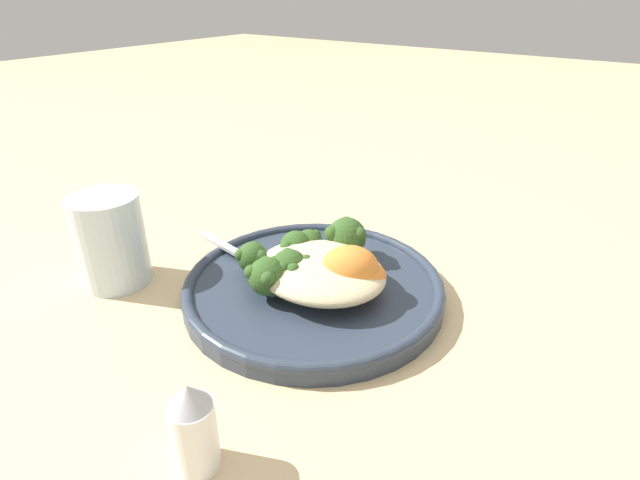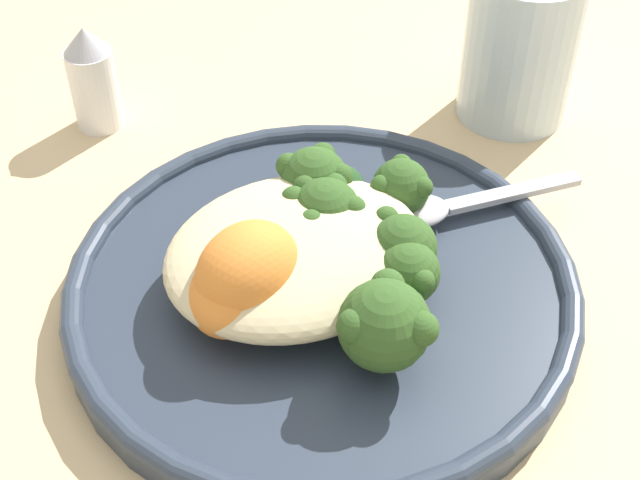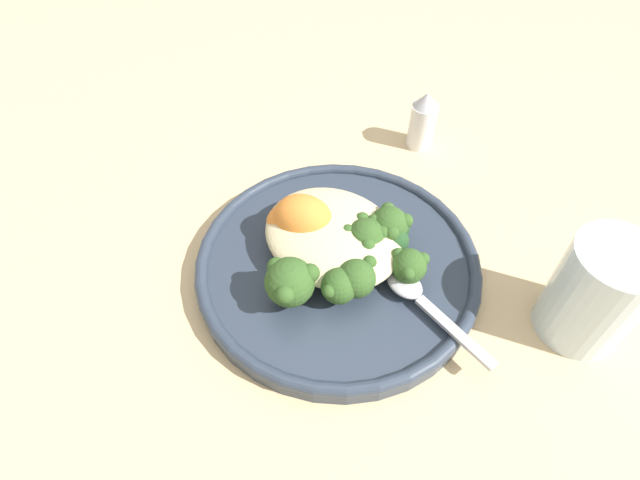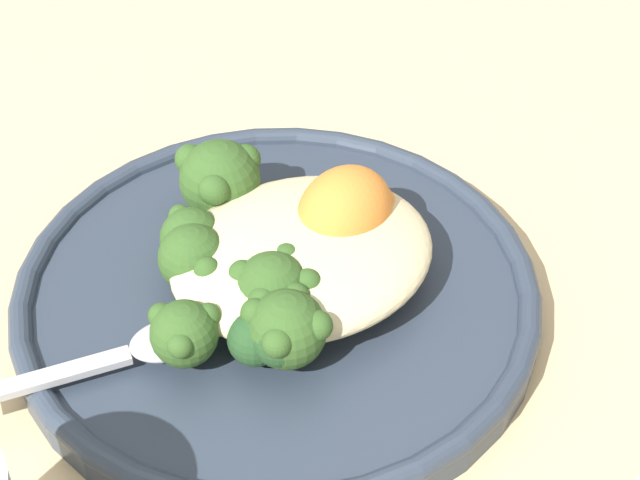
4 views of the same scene
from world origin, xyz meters
TOP-DOWN VIEW (x-y plane):
  - ground_plane at (0.00, 0.00)m, footprint 4.00×4.00m
  - plate at (0.00, 0.02)m, footprint 0.26×0.26m
  - quinoa_mound at (-0.01, 0.02)m, footprint 0.13×0.11m
  - broccoli_stalk_0 at (-0.00, -0.03)m, footprint 0.06×0.10m
  - broccoli_stalk_1 at (0.02, -0.01)m, footprint 0.08×0.06m
  - broccoli_stalk_2 at (0.02, 0.01)m, footprint 0.11×0.05m
  - broccoli_stalk_3 at (0.05, 0.04)m, footprint 0.11×0.05m
  - broccoli_stalk_4 at (0.01, 0.04)m, footprint 0.08×0.06m
  - broccoli_stalk_5 at (0.01, 0.06)m, footprint 0.08×0.09m
  - sweet_potato_chunk_0 at (-0.04, 0.01)m, footprint 0.07×0.06m
  - sweet_potato_chunk_1 at (-0.05, 0.01)m, footprint 0.05×0.06m
  - kale_tuft at (0.02, 0.06)m, footprint 0.04×0.05m
  - spoon at (0.08, 0.03)m, footprint 0.12×0.03m

SIDE VIEW (x-z plane):
  - ground_plane at x=0.00m, z-range 0.00..0.00m
  - plate at x=0.00m, z-range 0.00..0.02m
  - spoon at x=0.08m, z-range 0.02..0.03m
  - broccoli_stalk_3 at x=0.05m, z-range 0.02..0.05m
  - broccoli_stalk_1 at x=0.02m, z-range 0.02..0.05m
  - broccoli_stalk_2 at x=0.02m, z-range 0.02..0.05m
  - kale_tuft at x=0.02m, z-range 0.02..0.05m
  - quinoa_mound at x=-0.01m, z-range 0.02..0.05m
  - sweet_potato_chunk_1 at x=-0.05m, z-range 0.02..0.05m
  - broccoli_stalk_5 at x=0.01m, z-range 0.02..0.06m
  - broccoli_stalk_4 at x=0.01m, z-range 0.02..0.06m
  - broccoli_stalk_0 at x=0.00m, z-range 0.02..0.06m
  - sweet_potato_chunk_0 at x=-0.04m, z-range 0.02..0.07m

